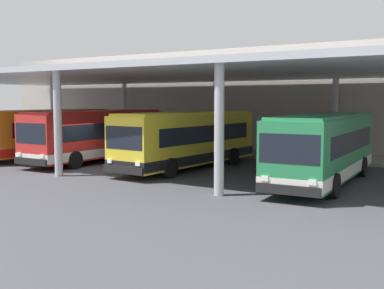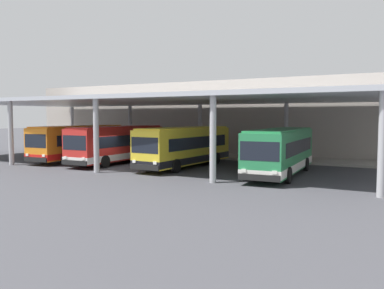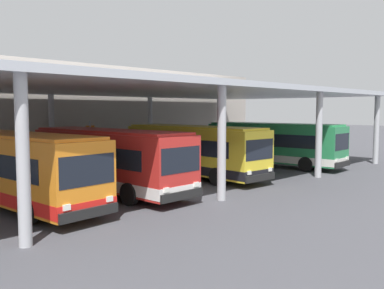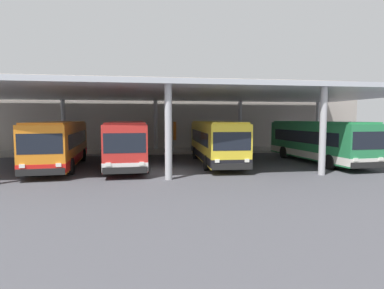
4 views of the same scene
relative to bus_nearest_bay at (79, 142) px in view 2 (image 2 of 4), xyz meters
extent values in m
plane|color=#3D3D42|center=(7.11, -3.07, -1.66)|extent=(200.00, 200.00, 0.00)
cube|color=#A39E93|center=(7.11, 8.68, -1.57)|extent=(42.00, 4.50, 0.18)
cube|color=#ADA399|center=(7.11, 11.93, 2.25)|extent=(48.00, 1.60, 7.82)
cube|color=silver|center=(7.11, 2.43, 3.74)|extent=(40.00, 17.00, 0.30)
cylinder|color=#B2B2B7|center=(-11.39, 10.43, 0.97)|extent=(0.40, 0.40, 5.25)
cylinder|color=#B2B2B7|center=(-2.14, -5.57, 0.97)|extent=(0.40, 0.40, 5.25)
cylinder|color=#B2B2B7|center=(-2.14, 10.43, 0.97)|extent=(0.40, 0.40, 5.25)
cylinder|color=#B2B2B7|center=(7.11, -5.57, 0.97)|extent=(0.40, 0.40, 5.25)
cylinder|color=#B2B2B7|center=(7.11, 10.43, 0.97)|extent=(0.40, 0.40, 5.25)
cylinder|color=#B2B2B7|center=(16.36, -5.57, 0.97)|extent=(0.40, 0.40, 5.25)
cylinder|color=#B2B2B7|center=(16.36, 10.43, 0.97)|extent=(0.40, 0.40, 5.25)
cylinder|color=#B2B2B7|center=(25.61, -5.57, 0.97)|extent=(0.40, 0.40, 5.25)
cube|color=orange|center=(0.00, 0.00, 0.04)|extent=(3.12, 10.53, 2.70)
cube|color=red|center=(0.00, 0.00, -0.96)|extent=(3.14, 10.55, 0.50)
cube|color=black|center=(-0.01, 0.15, 0.34)|extent=(3.05, 8.67, 0.90)
cube|color=black|center=(0.31, -5.14, 0.39)|extent=(2.30, 0.26, 1.10)
cube|color=black|center=(0.32, -5.23, -1.11)|extent=(2.46, 0.31, 0.36)
cube|color=orange|center=(0.00, 0.00, 1.45)|extent=(2.90, 10.10, 0.12)
cube|color=yellow|center=(0.31, -5.11, 1.21)|extent=(1.75, 0.23, 0.28)
cube|color=white|center=(-0.58, -5.28, -0.76)|extent=(0.28, 0.10, 0.20)
cube|color=white|center=(1.21, -5.17, -0.76)|extent=(0.28, 0.10, 0.20)
cylinder|color=black|center=(-1.03, -3.29, -1.16)|extent=(0.34, 1.02, 1.00)
cylinder|color=black|center=(1.42, -3.14, -1.16)|extent=(0.34, 1.02, 1.00)
cylinder|color=black|center=(-1.40, 2.78, -1.16)|extent=(0.34, 1.02, 1.00)
cylinder|color=black|center=(1.05, 2.93, -1.16)|extent=(0.34, 1.02, 1.00)
cube|color=red|center=(4.64, -0.14, 0.04)|extent=(2.69, 10.44, 2.70)
cube|color=white|center=(4.64, -0.14, -0.96)|extent=(2.71, 10.46, 0.50)
cube|color=black|center=(4.63, 0.01, 0.34)|extent=(2.70, 8.57, 0.90)
cube|color=black|center=(4.73, -5.29, 0.39)|extent=(2.30, 0.16, 1.10)
cube|color=black|center=(4.73, -5.38, -1.11)|extent=(2.45, 0.21, 0.36)
cube|color=red|center=(4.64, -0.14, 1.45)|extent=(2.48, 10.02, 0.12)
cube|color=yellow|center=(4.73, -5.26, 1.21)|extent=(1.75, 0.15, 0.28)
cube|color=white|center=(3.83, -5.38, -0.76)|extent=(0.28, 0.09, 0.20)
cube|color=white|center=(5.63, -5.35, -0.76)|extent=(0.28, 0.09, 0.20)
cylinder|color=black|center=(3.47, -3.38, -1.16)|extent=(0.30, 1.00, 1.00)
cylinder|color=black|center=(5.92, -3.34, -1.16)|extent=(0.30, 1.00, 1.00)
cylinder|color=black|center=(3.36, 2.70, -1.16)|extent=(0.30, 1.00, 1.00)
cylinder|color=black|center=(5.81, 2.74, -1.16)|extent=(0.30, 1.00, 1.00)
cube|color=yellow|center=(11.16, 0.18, 0.04)|extent=(2.99, 10.51, 2.70)
cube|color=black|center=(11.16, 0.18, -0.96)|extent=(3.01, 10.53, 0.50)
cube|color=black|center=(11.17, 0.33, 0.34)|extent=(2.94, 8.64, 0.90)
cube|color=black|center=(10.92, -4.96, 0.39)|extent=(2.30, 0.23, 1.10)
cube|color=black|center=(10.92, -5.05, -1.11)|extent=(2.45, 0.27, 0.36)
cube|color=yellow|center=(11.16, 0.18, 1.45)|extent=(2.77, 10.08, 0.12)
cube|color=yellow|center=(10.92, -4.93, 1.21)|extent=(1.75, 0.20, 0.28)
cube|color=white|center=(10.02, -5.00, -0.76)|extent=(0.28, 0.09, 0.20)
cube|color=white|center=(11.81, -5.08, -0.76)|extent=(0.28, 0.09, 0.20)
cylinder|color=black|center=(9.79, -2.98, -1.16)|extent=(0.33, 1.01, 1.00)
cylinder|color=black|center=(12.23, -3.09, -1.16)|extent=(0.33, 1.01, 1.00)
cylinder|color=black|center=(10.07, 3.10, -1.16)|extent=(0.33, 1.01, 1.00)
cylinder|color=black|center=(12.52, 2.98, -1.16)|extent=(0.33, 1.01, 1.00)
cube|color=#28844C|center=(19.05, -0.52, 0.04)|extent=(3.07, 10.52, 2.70)
cube|color=white|center=(19.05, -0.52, -0.96)|extent=(3.09, 10.54, 0.50)
cube|color=black|center=(19.05, -0.37, 0.34)|extent=(3.01, 8.66, 0.90)
cube|color=black|center=(19.34, -5.66, 0.39)|extent=(2.30, 0.25, 1.10)
cube|color=black|center=(19.34, -5.75, -1.11)|extent=(2.46, 0.29, 0.36)
cube|color=#2A8B50|center=(19.05, -0.52, 1.45)|extent=(2.85, 10.10, 0.12)
cube|color=yellow|center=(19.34, -5.63, 1.21)|extent=(1.75, 0.22, 0.28)
cube|color=white|center=(18.44, -5.79, -0.76)|extent=(0.28, 0.10, 0.20)
cube|color=white|center=(20.24, -5.69, -0.76)|extent=(0.28, 0.10, 0.20)
cylinder|color=black|center=(18.01, -3.80, -1.16)|extent=(0.33, 1.01, 1.00)
cylinder|color=black|center=(20.46, -3.67, -1.16)|extent=(0.33, 1.01, 1.00)
cylinder|color=black|center=(17.67, 2.27, -1.16)|extent=(0.33, 1.01, 1.00)
cylinder|color=black|center=(20.12, 2.40, -1.16)|extent=(0.33, 1.01, 1.00)
cube|color=brown|center=(-4.72, 8.68, -1.03)|extent=(1.80, 0.44, 0.08)
cube|color=brown|center=(-4.72, 8.88, -0.78)|extent=(1.80, 0.06, 0.44)
cube|color=#2D2D33|center=(-5.42, 8.68, -1.25)|extent=(0.10, 0.36, 0.45)
cube|color=#2D2D33|center=(-4.02, 8.68, -1.25)|extent=(0.10, 0.36, 0.45)
cylinder|color=#236638|center=(-7.60, 8.40, -1.03)|extent=(0.48, 0.48, 0.90)
cylinder|color=black|center=(-7.60, 8.40, -0.54)|extent=(0.52, 0.52, 0.08)
cylinder|color=#B2B2B7|center=(8.67, 7.88, 0.12)|extent=(0.12, 0.12, 3.20)
cube|color=orange|center=(8.67, 7.86, 0.51)|extent=(0.70, 0.04, 1.80)
camera|label=1|loc=(25.73, -22.31, 2.17)|focal=45.16mm
camera|label=2|loc=(26.85, -27.32, 2.36)|focal=37.53mm
camera|label=3|loc=(-7.63, -17.97, 2.51)|focal=39.46mm
camera|label=4|loc=(5.67, -22.70, 1.75)|focal=29.16mm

